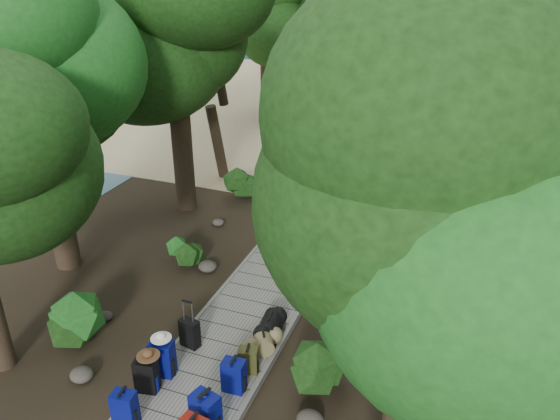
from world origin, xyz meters
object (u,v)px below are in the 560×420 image
at_px(suitcase_on_boardwalk, 190,333).
at_px(sun_lounger, 448,152).
at_px(backpack_left_a, 125,407).
at_px(duffel_right_black, 270,325).
at_px(backpack_right_b, 206,412).
at_px(backpack_right_c, 234,374).
at_px(lone_suitcase_on_sand, 362,164).
at_px(kayak, 301,140).
at_px(duffel_right_khaki, 263,341).
at_px(backpack_left_b, 146,373).
at_px(backpack_left_c, 162,356).
at_px(backpack_right_d, 248,359).

distance_m(suitcase_on_boardwalk, sun_lounger, 13.27).
xyz_separation_m(backpack_left_a, suitcase_on_boardwalk, (0.01, 2.09, -0.06)).
bearing_deg(sun_lounger, duffel_right_black, -113.39).
relative_size(backpack_right_b, suitcase_on_boardwalk, 1.36).
bearing_deg(duffel_right_black, backpack_right_c, -97.25).
bearing_deg(backpack_left_a, lone_suitcase_on_sand, 78.55).
height_order(suitcase_on_boardwalk, kayak, suitcase_on_boardwalk).
xyz_separation_m(backpack_left_a, backpack_right_c, (1.31, 1.33, -0.02)).
bearing_deg(duffel_right_khaki, backpack_left_b, -161.12).
xyz_separation_m(duffel_right_khaki, kayak, (-3.38, 12.38, -0.14)).
bearing_deg(backpack_right_c, backpack_left_c, -178.52).
height_order(kayak, sun_lounger, sun_lounger).
bearing_deg(duffel_right_khaki, backpack_left_c, -168.81).
distance_m(backpack_right_c, duffel_right_black, 1.67).
bearing_deg(backpack_right_b, duffel_right_black, 103.45).
bearing_deg(backpack_right_c, backpack_right_b, -94.00).
bearing_deg(kayak, backpack_right_c, -86.65).
bearing_deg(backpack_left_c, suitcase_on_boardwalk, 76.08).
xyz_separation_m(backpack_left_a, kayak, (-2.00, 14.89, -0.31)).
distance_m(backpack_left_b, duffel_right_khaki, 2.28).
bearing_deg(backpack_left_b, backpack_left_a, -92.53).
distance_m(backpack_left_a, sun_lounger, 15.29).
bearing_deg(lone_suitcase_on_sand, backpack_left_c, -80.61).
bearing_deg(backpack_left_b, backpack_right_d, 25.42).
xyz_separation_m(backpack_right_d, duffel_right_black, (-0.02, 1.15, -0.07)).
relative_size(duffel_right_khaki, sun_lounger, 0.26).
height_order(duffel_right_khaki, sun_lounger, sun_lounger).
bearing_deg(suitcase_on_boardwalk, kayak, 110.88).
bearing_deg(backpack_right_b, backpack_left_c, 160.90).
distance_m(kayak, sun_lounger, 5.73).
xyz_separation_m(backpack_left_c, lone_suitcase_on_sand, (1.11, 11.18, -0.13)).
xyz_separation_m(backpack_left_b, lone_suitcase_on_sand, (1.16, 11.62, -0.10)).
relative_size(backpack_right_c, lone_suitcase_on_sand, 0.94).
xyz_separation_m(suitcase_on_boardwalk, lone_suitcase_on_sand, (1.04, 10.32, -0.04)).
relative_size(backpack_right_d, suitcase_on_boardwalk, 0.91).
distance_m(backpack_left_c, duffel_right_black, 2.25).
distance_m(backpack_right_b, duffel_right_khaki, 2.18).
relative_size(backpack_right_c, suitcase_on_boardwalk, 1.14).
bearing_deg(backpack_left_b, lone_suitcase_on_sand, 74.05).
relative_size(backpack_left_a, backpack_left_c, 0.92).
bearing_deg(duffel_right_khaki, backpack_right_c, -123.63).
distance_m(backpack_right_d, sun_lounger, 13.21).
distance_m(backpack_left_b, backpack_left_c, 0.45).
bearing_deg(backpack_left_c, backpack_left_a, -95.98).
height_order(backpack_right_c, lone_suitcase_on_sand, backpack_right_c).
relative_size(duffel_right_black, suitcase_on_boardwalk, 1.10).
bearing_deg(duffel_right_khaki, backpack_right_d, -122.34).
distance_m(lone_suitcase_on_sand, sun_lounger, 3.61).
bearing_deg(kayak, backpack_right_d, -85.94).
relative_size(duffel_right_khaki, kayak, 0.19).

